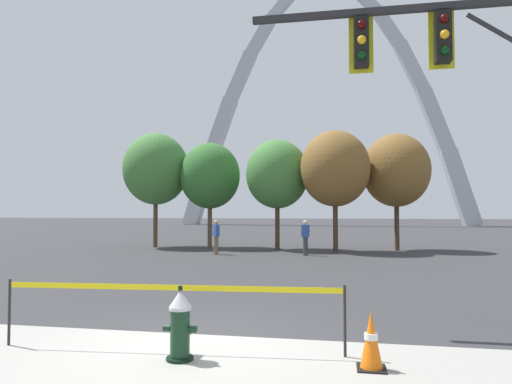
# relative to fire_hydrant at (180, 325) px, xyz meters

# --- Properties ---
(ground_plane) EXTENTS (240.00, 240.00, 0.00)m
(ground_plane) POSITION_rel_fire_hydrant_xyz_m (-0.08, 0.96, -0.47)
(ground_plane) COLOR #333335
(fire_hydrant) EXTENTS (0.46, 0.48, 0.99)m
(fire_hydrant) POSITION_rel_fire_hydrant_xyz_m (0.00, 0.00, 0.00)
(fire_hydrant) COLOR black
(fire_hydrant) RESTS_ON ground
(caution_tape_barrier) EXTENTS (4.94, 0.38, 0.98)m
(caution_tape_barrier) POSITION_rel_fire_hydrant_xyz_m (-0.28, 0.35, 0.20)
(caution_tape_barrier) COLOR #232326
(caution_tape_barrier) RESTS_ON ground
(traffic_cone_by_hydrant) EXTENTS (0.36, 0.36, 0.73)m
(traffic_cone_by_hydrant) POSITION_rel_fire_hydrant_xyz_m (2.49, 0.09, -0.11)
(traffic_cone_by_hydrant) COLOR black
(traffic_cone_by_hydrant) RESTS_ON ground
(traffic_signal_gantry) EXTENTS (6.42, 0.44, 6.00)m
(traffic_signal_gantry) POSITION_rel_fire_hydrant_xyz_m (4.98, 2.47, 3.80)
(traffic_signal_gantry) COLOR #232326
(traffic_signal_gantry) RESTS_ON ground
(monument_arch) EXTENTS (42.22, 2.14, 36.89)m
(monument_arch) POSITION_rel_fire_hydrant_xyz_m (-0.08, 60.74, 15.71)
(monument_arch) COLOR #B2B5BC
(monument_arch) RESTS_ON ground
(tree_far_left) EXTENTS (3.64, 3.64, 6.36)m
(tree_far_left) POSITION_rel_fire_hydrant_xyz_m (-7.98, 18.14, 3.89)
(tree_far_left) COLOR brown
(tree_far_left) RESTS_ON ground
(tree_left_mid) EXTENTS (3.29, 3.29, 5.75)m
(tree_left_mid) POSITION_rel_fire_hydrant_xyz_m (-4.88, 18.27, 3.47)
(tree_left_mid) COLOR brown
(tree_left_mid) RESTS_ON ground
(tree_center_left) EXTENTS (3.29, 3.29, 5.76)m
(tree_center_left) POSITION_rel_fire_hydrant_xyz_m (-1.10, 17.84, 3.47)
(tree_center_left) COLOR #473323
(tree_center_left) RESTS_ON ground
(tree_center_right) EXTENTS (3.42, 3.42, 5.99)m
(tree_center_right) POSITION_rel_fire_hydrant_xyz_m (1.91, 16.90, 3.63)
(tree_center_right) COLOR #473323
(tree_center_right) RESTS_ON ground
(tree_right_mid) EXTENTS (3.41, 3.41, 5.97)m
(tree_right_mid) POSITION_rel_fire_hydrant_xyz_m (4.98, 18.38, 3.62)
(tree_right_mid) COLOR #473323
(tree_right_mid) RESTS_ON ground
(pedestrian_walking_left) EXTENTS (0.36, 0.23, 1.59)m
(pedestrian_walking_left) POSITION_rel_fire_hydrant_xyz_m (0.58, 14.85, 0.35)
(pedestrian_walking_left) COLOR #38383D
(pedestrian_walking_left) RESTS_ON ground
(pedestrian_standing_center) EXTENTS (0.38, 0.39, 1.59)m
(pedestrian_standing_center) POSITION_rel_fire_hydrant_xyz_m (-3.52, 14.60, 0.35)
(pedestrian_standing_center) COLOR brown
(pedestrian_standing_center) RESTS_ON ground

